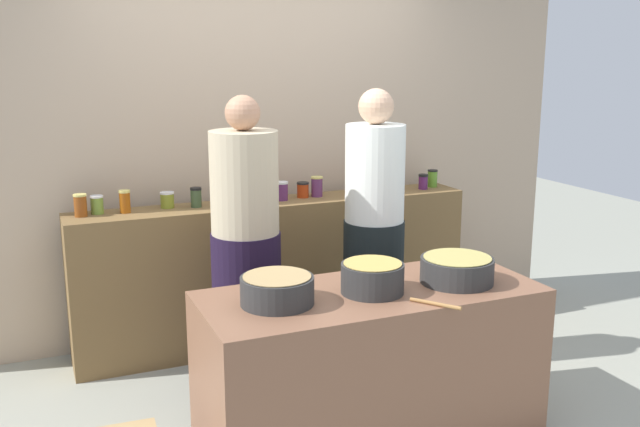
{
  "coord_description": "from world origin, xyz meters",
  "views": [
    {
      "loc": [
        -1.54,
        -3.28,
        1.95
      ],
      "look_at": [
        0.0,
        0.35,
        1.05
      ],
      "focal_mm": 40.0,
      "sensor_mm": 36.0,
      "label": 1
    }
  ],
  "objects_px": {
    "cook_in_cap": "(374,246)",
    "cook_with_tongs": "(246,262)",
    "preserve_jar_9": "(363,184)",
    "preserve_jar_10": "(386,185)",
    "preserve_jar_0": "(80,205)",
    "preserve_jar_12": "(423,182)",
    "preserve_jar_13": "(432,178)",
    "cooking_pot_left": "(277,290)",
    "preserve_jar_5": "(232,197)",
    "wooden_spoon": "(435,304)",
    "preserve_jar_2": "(125,201)",
    "preserve_jar_1": "(97,205)",
    "preserve_jar_8": "(317,186)",
    "preserve_jar_7": "(303,190)",
    "preserve_jar_4": "(196,197)",
    "preserve_jar_11": "(395,183)",
    "preserve_jar_6": "(281,191)",
    "cooking_pot_right": "(457,270)",
    "cooking_pot_center": "(372,278)",
    "preserve_jar_3": "(167,200)"
  },
  "relations": [
    {
      "from": "preserve_jar_10",
      "to": "cook_in_cap",
      "type": "distance_m",
      "value": 0.77
    },
    {
      "from": "preserve_jar_2",
      "to": "preserve_jar_5",
      "type": "relative_size",
      "value": 1.3
    },
    {
      "from": "preserve_jar_4",
      "to": "preserve_jar_9",
      "type": "bearing_deg",
      "value": -1.7
    },
    {
      "from": "preserve_jar_0",
      "to": "preserve_jar_11",
      "type": "distance_m",
      "value": 2.15
    },
    {
      "from": "preserve_jar_0",
      "to": "preserve_jar_3",
      "type": "xyz_separation_m",
      "value": [
        0.53,
        0.04,
        -0.02
      ]
    },
    {
      "from": "preserve_jar_5",
      "to": "cook_in_cap",
      "type": "height_order",
      "value": "cook_in_cap"
    },
    {
      "from": "preserve_jar_11",
      "to": "cooking_pot_center",
      "type": "bearing_deg",
      "value": -122.48
    },
    {
      "from": "preserve_jar_12",
      "to": "preserve_jar_2",
      "type": "bearing_deg",
      "value": 178.66
    },
    {
      "from": "preserve_jar_9",
      "to": "cooking_pot_left",
      "type": "bearing_deg",
      "value": -129.33
    },
    {
      "from": "preserve_jar_4",
      "to": "preserve_jar_1",
      "type": "bearing_deg",
      "value": 175.7
    },
    {
      "from": "preserve_jar_8",
      "to": "cooking_pot_center",
      "type": "bearing_deg",
      "value": -102.31
    },
    {
      "from": "cooking_pot_left",
      "to": "wooden_spoon",
      "type": "height_order",
      "value": "cooking_pot_left"
    },
    {
      "from": "preserve_jar_1",
      "to": "cooking_pot_left",
      "type": "height_order",
      "value": "preserve_jar_1"
    },
    {
      "from": "cook_with_tongs",
      "to": "preserve_jar_11",
      "type": "bearing_deg",
      "value": 26.02
    },
    {
      "from": "preserve_jar_4",
      "to": "preserve_jar_13",
      "type": "height_order",
      "value": "preserve_jar_4"
    },
    {
      "from": "preserve_jar_5",
      "to": "preserve_jar_13",
      "type": "xyz_separation_m",
      "value": [
        1.53,
        0.05,
        0.01
      ]
    },
    {
      "from": "preserve_jar_2",
      "to": "cook_with_tongs",
      "type": "relative_size",
      "value": 0.08
    },
    {
      "from": "preserve_jar_2",
      "to": "cooking_pot_center",
      "type": "bearing_deg",
      "value": -56.47
    },
    {
      "from": "preserve_jar_1",
      "to": "preserve_jar_5",
      "type": "distance_m",
      "value": 0.83
    },
    {
      "from": "preserve_jar_12",
      "to": "preserve_jar_10",
      "type": "bearing_deg",
      "value": -177.13
    },
    {
      "from": "cooking_pot_center",
      "to": "preserve_jar_0",
      "type": "bearing_deg",
      "value": 130.09
    },
    {
      "from": "preserve_jar_13",
      "to": "cooking_pot_left",
      "type": "xyz_separation_m",
      "value": [
        -1.72,
        -1.43,
        -0.18
      ]
    },
    {
      "from": "preserve_jar_6",
      "to": "cooking_pot_right",
      "type": "relative_size",
      "value": 0.33
    },
    {
      "from": "cooking_pot_left",
      "to": "preserve_jar_9",
      "type": "bearing_deg",
      "value": 50.67
    },
    {
      "from": "preserve_jar_0",
      "to": "preserve_jar_6",
      "type": "distance_m",
      "value": 1.28
    },
    {
      "from": "preserve_jar_1",
      "to": "preserve_jar_10",
      "type": "distance_m",
      "value": 1.94
    },
    {
      "from": "preserve_jar_1",
      "to": "wooden_spoon",
      "type": "distance_m",
      "value": 2.22
    },
    {
      "from": "preserve_jar_0",
      "to": "preserve_jar_3",
      "type": "relative_size",
      "value": 1.35
    },
    {
      "from": "preserve_jar_11",
      "to": "cooking_pot_right",
      "type": "xyz_separation_m",
      "value": [
        -0.46,
        -1.48,
        -0.17
      ]
    },
    {
      "from": "preserve_jar_3",
      "to": "preserve_jar_12",
      "type": "height_order",
      "value": "preserve_jar_12"
    },
    {
      "from": "preserve_jar_12",
      "to": "wooden_spoon",
      "type": "bearing_deg",
      "value": -119.17
    },
    {
      "from": "preserve_jar_10",
      "to": "cooking_pot_right",
      "type": "distance_m",
      "value": 1.47
    },
    {
      "from": "preserve_jar_8",
      "to": "preserve_jar_10",
      "type": "height_order",
      "value": "preserve_jar_8"
    },
    {
      "from": "preserve_jar_0",
      "to": "preserve_jar_12",
      "type": "relative_size",
      "value": 1.26
    },
    {
      "from": "cook_in_cap",
      "to": "cook_with_tongs",
      "type": "bearing_deg",
      "value": 177.64
    },
    {
      "from": "preserve_jar_8",
      "to": "preserve_jar_7",
      "type": "bearing_deg",
      "value": 175.38
    },
    {
      "from": "preserve_jar_7",
      "to": "cooking_pot_right",
      "type": "height_order",
      "value": "preserve_jar_7"
    },
    {
      "from": "cooking_pot_left",
      "to": "preserve_jar_2",
      "type": "bearing_deg",
      "value": 108.67
    },
    {
      "from": "wooden_spoon",
      "to": "preserve_jar_5",
      "type": "bearing_deg",
      "value": 105.84
    },
    {
      "from": "cooking_pot_left",
      "to": "preserve_jar_12",
      "type": "bearing_deg",
      "value": 40.52
    },
    {
      "from": "preserve_jar_5",
      "to": "wooden_spoon",
      "type": "height_order",
      "value": "preserve_jar_5"
    },
    {
      "from": "cook_with_tongs",
      "to": "wooden_spoon",
      "type": "bearing_deg",
      "value": -62.14
    },
    {
      "from": "preserve_jar_0",
      "to": "cook_in_cap",
      "type": "distance_m",
      "value": 1.79
    },
    {
      "from": "preserve_jar_9",
      "to": "preserve_jar_10",
      "type": "xyz_separation_m",
      "value": [
        0.17,
        -0.02,
        -0.01
      ]
    },
    {
      "from": "cook_with_tongs",
      "to": "preserve_jar_5",
      "type": "bearing_deg",
      "value": 80.69
    },
    {
      "from": "preserve_jar_5",
      "to": "preserve_jar_7",
      "type": "bearing_deg",
      "value": 6.24
    },
    {
      "from": "preserve_jar_2",
      "to": "cook_with_tongs",
      "type": "bearing_deg",
      "value": -48.35
    },
    {
      "from": "preserve_jar_5",
      "to": "cook_with_tongs",
      "type": "xyz_separation_m",
      "value": [
        -0.1,
        -0.6,
        -0.26
      ]
    },
    {
      "from": "preserve_jar_5",
      "to": "preserve_jar_12",
      "type": "distance_m",
      "value": 1.42
    },
    {
      "from": "preserve_jar_7",
      "to": "cook_in_cap",
      "type": "height_order",
      "value": "cook_in_cap"
    }
  ]
}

